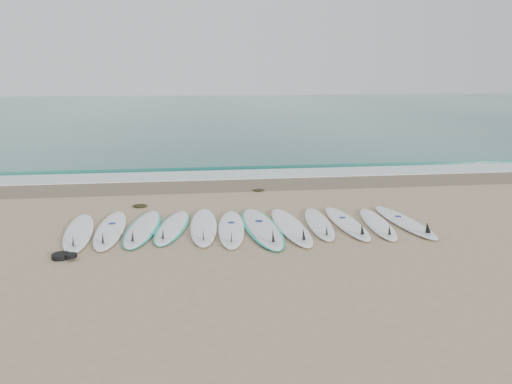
{
  "coord_description": "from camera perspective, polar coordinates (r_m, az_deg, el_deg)",
  "views": [
    {
      "loc": [
        -1.09,
        -9.92,
        3.2
      ],
      "look_at": [
        0.4,
        1.55,
        0.4
      ],
      "focal_mm": 35.0,
      "sensor_mm": 36.0,
      "label": 1
    }
  ],
  "objects": [
    {
      "name": "wave_crest",
      "position": [
        17.25,
        -3.66,
        3.05
      ],
      "size": [
        120.0,
        1.0,
        0.1
      ],
      "primitive_type": "cube",
      "color": "#246B61",
      "rests_on": "ground"
    },
    {
      "name": "ocean",
      "position": [
        42.56,
        -5.99,
        9.23
      ],
      "size": [
        120.0,
        55.0,
        0.03
      ],
      "primitive_type": "cube",
      "color": "#246B61",
      "rests_on": "ground"
    },
    {
      "name": "wet_sand_band",
      "position": [
        14.42,
        -2.88,
        0.8
      ],
      "size": [
        120.0,
        1.8,
        0.01
      ],
      "primitive_type": "cube",
      "color": "brown",
      "rests_on": "ground"
    },
    {
      "name": "surfboard_5",
      "position": [
        10.28,
        -2.84,
        -4.2
      ],
      "size": [
        0.74,
        2.62,
        0.33
      ],
      "rotation": [
        0.0,
        0.0,
        -0.08
      ],
      "color": "white",
      "rests_on": "ground"
    },
    {
      "name": "seaweed_far",
      "position": [
        13.68,
        0.3,
        0.21
      ],
      "size": [
        0.32,
        0.25,
        0.06
      ],
      "primitive_type": "ellipsoid",
      "color": "black",
      "rests_on": "ground"
    },
    {
      "name": "surfboard_3",
      "position": [
        10.55,
        -9.57,
        -3.97
      ],
      "size": [
        0.98,
        2.49,
        0.31
      ],
      "rotation": [
        0.0,
        0.0,
        -0.17
      ],
      "color": "white",
      "rests_on": "ground"
    },
    {
      "name": "surfboard_7",
      "position": [
        10.4,
        4.06,
        -3.99
      ],
      "size": [
        0.71,
        2.75,
        0.35
      ],
      "rotation": [
        0.0,
        0.0,
        0.05
      ],
      "color": "white",
      "rests_on": "ground"
    },
    {
      "name": "seaweed_near",
      "position": [
        12.41,
        -13.12,
        -1.54
      ],
      "size": [
        0.35,
        0.27,
        0.07
      ],
      "primitive_type": "ellipsoid",
      "color": "black",
      "rests_on": "ground"
    },
    {
      "name": "surfboard_6",
      "position": [
        10.34,
        0.7,
        -4.09
      ],
      "size": [
        0.88,
        2.95,
        0.37
      ],
      "rotation": [
        0.0,
        0.0,
        0.06
      ],
      "color": "white",
      "rests_on": "ground"
    },
    {
      "name": "surfboard_2",
      "position": [
        10.58,
        -12.85,
        -4.07
      ],
      "size": [
        0.89,
        2.65,
        0.33
      ],
      "rotation": [
        0.0,
        0.0,
        -0.1
      ],
      "color": "white",
      "rests_on": "ground"
    },
    {
      "name": "foam_band",
      "position": [
        15.78,
        -3.29,
        1.96
      ],
      "size": [
        120.0,
        1.4,
        0.04
      ],
      "primitive_type": "cube",
      "color": "silver",
      "rests_on": "ground"
    },
    {
      "name": "surfboard_9",
      "position": [
        10.82,
        10.4,
        -3.52
      ],
      "size": [
        0.6,
        2.53,
        0.32
      ],
      "rotation": [
        0.0,
        0.0,
        0.03
      ],
      "color": "white",
      "rests_on": "ground"
    },
    {
      "name": "ground",
      "position": [
        10.48,
        -1.08,
        -4.16
      ],
      "size": [
        120.0,
        120.0,
        0.0
      ],
      "primitive_type": "plane",
      "color": "tan"
    },
    {
      "name": "surfboard_4",
      "position": [
        10.46,
        -6.01,
        -3.94
      ],
      "size": [
        0.64,
        2.68,
        0.34
      ],
      "rotation": [
        0.0,
        0.0,
        -0.03
      ],
      "color": "white",
      "rests_on": "ground"
    },
    {
      "name": "surfboard_0",
      "position": [
        10.64,
        -19.63,
        -4.38
      ],
      "size": [
        0.83,
        2.68,
        0.34
      ],
      "rotation": [
        0.0,
        0.0,
        0.11
      ],
      "color": "white",
      "rests_on": "ground"
    },
    {
      "name": "surfboard_8",
      "position": [
        10.69,
        7.26,
        -3.63
      ],
      "size": [
        0.68,
        2.41,
        0.3
      ],
      "rotation": [
        0.0,
        0.0,
        -0.08
      ],
      "color": "white",
      "rests_on": "ground"
    },
    {
      "name": "surfboard_10",
      "position": [
        10.91,
        13.78,
        -3.56
      ],
      "size": [
        0.7,
        2.37,
        0.3
      ],
      "rotation": [
        0.0,
        0.0,
        -0.09
      ],
      "color": "white",
      "rests_on": "ground"
    },
    {
      "name": "surfboard_11",
      "position": [
        11.19,
        16.7,
        -3.29
      ],
      "size": [
        0.75,
        2.6,
        0.33
      ],
      "rotation": [
        0.0,
        0.0,
        0.09
      ],
      "color": "white",
      "rests_on": "ground"
    },
    {
      "name": "surfboard_1",
      "position": [
        10.61,
        -16.34,
        -4.17
      ],
      "size": [
        0.59,
        2.68,
        0.34
      ],
      "rotation": [
        0.0,
        0.0,
        0.01
      ],
      "color": "white",
      "rests_on": "ground"
    },
    {
      "name": "leash_coil",
      "position": [
        9.44,
        -21.16,
        -6.83
      ],
      "size": [
        0.46,
        0.36,
        0.11
      ],
      "color": "black",
      "rests_on": "ground"
    }
  ]
}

